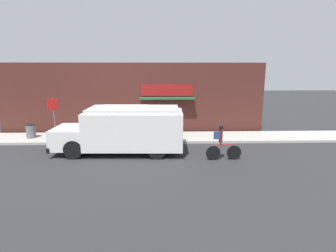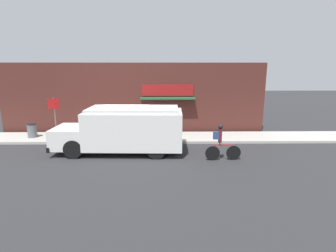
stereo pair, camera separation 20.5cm
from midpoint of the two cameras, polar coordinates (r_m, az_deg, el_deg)
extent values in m
plane|color=#2B2B2D|center=(15.18, -9.03, -3.94)|extent=(70.00, 70.00, 0.00)
cube|color=#ADAAA3|center=(16.28, -8.52, -2.53)|extent=(28.00, 2.35, 0.14)
cube|color=#4C231E|center=(17.38, -8.17, 5.92)|extent=(17.32, 0.18, 4.59)
cube|color=maroon|center=(17.11, -0.56, 7.79)|extent=(3.36, 0.05, 0.73)
cube|color=#235633|center=(16.88, -0.54, 6.03)|extent=(3.52, 0.59, 0.10)
cube|color=white|center=(13.39, -7.77, -0.67)|extent=(4.89, 2.41, 1.84)
cube|color=white|center=(14.29, -20.65, -2.24)|extent=(1.70, 2.13, 1.01)
cube|color=white|center=(13.19, -7.90, 3.61)|extent=(4.50, 2.21, 0.18)
cube|color=black|center=(14.69, -23.37, -3.72)|extent=(0.19, 2.21, 0.24)
cube|color=red|center=(14.93, -12.11, 0.91)|extent=(0.04, 0.44, 0.44)
cylinder|color=black|center=(15.13, -17.82, -2.68)|extent=(0.91, 0.29, 0.91)
cylinder|color=black|center=(13.38, -20.33, -4.85)|extent=(0.91, 0.29, 0.91)
cylinder|color=black|center=(14.41, -2.48, -2.83)|extent=(0.91, 0.29, 0.91)
cylinder|color=black|center=(12.56, -2.89, -5.18)|extent=(0.91, 0.29, 0.91)
cylinder|color=black|center=(12.84, 13.73, -5.64)|extent=(0.69, 0.07, 0.69)
cylinder|color=black|center=(12.57, 9.35, -5.84)|extent=(0.69, 0.07, 0.69)
cylinder|color=red|center=(12.57, 11.64, -4.02)|extent=(0.95, 0.08, 0.04)
cylinder|color=red|center=(12.51, 10.88, -3.79)|extent=(0.04, 0.04, 0.12)
cube|color=#561E1E|center=(12.41, 10.95, -2.10)|extent=(0.13, 0.21, 0.64)
sphere|color=black|center=(12.31, 11.03, -0.13)|extent=(0.22, 0.22, 0.22)
cube|color=navy|center=(12.35, 10.10, -1.99)|extent=(0.27, 0.15, 0.36)
cylinder|color=slate|center=(16.27, -23.80, 1.28)|extent=(0.07, 0.07, 2.50)
cube|color=red|center=(16.09, -24.15, 4.39)|extent=(0.45, 0.45, 0.60)
cylinder|color=slate|center=(17.81, -27.98, -1.03)|extent=(0.53, 0.53, 0.79)
cylinder|color=black|center=(17.72, -28.11, 0.27)|extent=(0.55, 0.55, 0.04)
camera|label=1|loc=(0.10, -90.40, -0.09)|focal=28.00mm
camera|label=2|loc=(0.10, 89.60, 0.09)|focal=28.00mm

